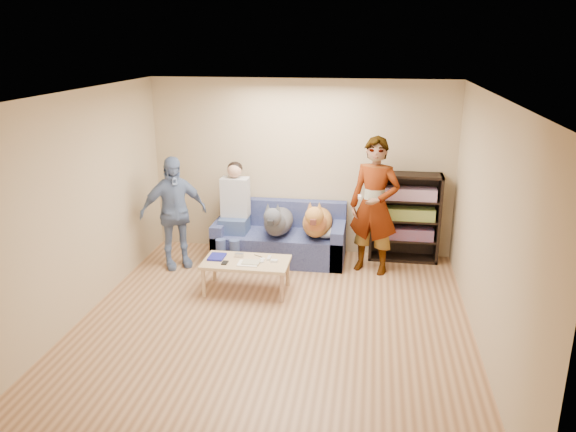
% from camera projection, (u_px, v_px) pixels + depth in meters
% --- Properties ---
extents(ground, '(5.00, 5.00, 0.00)m').
position_uv_depth(ground, '(272.00, 327.00, 6.40)').
color(ground, '#905F3C').
rests_on(ground, ground).
extents(ceiling, '(5.00, 5.00, 0.00)m').
position_uv_depth(ceiling, '(270.00, 95.00, 5.61)').
color(ceiling, white).
rests_on(ceiling, ground).
extents(wall_back, '(4.50, 0.00, 4.50)m').
position_uv_depth(wall_back, '(301.00, 167.00, 8.36)').
color(wall_back, tan).
rests_on(wall_back, ground).
extents(wall_front, '(4.50, 0.00, 4.50)m').
position_uv_depth(wall_front, '(202.00, 336.00, 3.65)').
color(wall_front, tan).
rests_on(wall_front, ground).
extents(wall_left, '(0.00, 5.00, 5.00)m').
position_uv_depth(wall_left, '(75.00, 209.00, 6.32)').
color(wall_left, tan).
rests_on(wall_left, ground).
extents(wall_right, '(0.00, 5.00, 5.00)m').
position_uv_depth(wall_right, '(490.00, 229.00, 5.68)').
color(wall_right, tan).
rests_on(wall_right, ground).
extents(blanket, '(0.39, 0.33, 0.13)m').
position_uv_depth(blanket, '(326.00, 232.00, 8.00)').
color(blanket, '#A9A8AD').
rests_on(blanket, sofa).
extents(person_standing_right, '(0.80, 0.65, 1.90)m').
position_uv_depth(person_standing_right, '(374.00, 206.00, 7.66)').
color(person_standing_right, gray).
rests_on(person_standing_right, ground).
extents(person_standing_left, '(1.00, 0.85, 1.61)m').
position_uv_depth(person_standing_left, '(173.00, 213.00, 7.87)').
color(person_standing_left, '#6979A8').
rests_on(person_standing_left, ground).
extents(held_controller, '(0.05, 0.13, 0.03)m').
position_uv_depth(held_controller, '(360.00, 197.00, 7.45)').
color(held_controller, white).
rests_on(held_controller, person_standing_right).
extents(notebook_blue, '(0.20, 0.26, 0.03)m').
position_uv_depth(notebook_blue, '(217.00, 257.00, 7.28)').
color(notebook_blue, navy).
rests_on(notebook_blue, coffee_table).
extents(papers, '(0.26, 0.20, 0.02)m').
position_uv_depth(papers, '(248.00, 264.00, 7.07)').
color(papers, white).
rests_on(papers, coffee_table).
extents(magazine, '(0.22, 0.17, 0.01)m').
position_uv_depth(magazine, '(251.00, 262.00, 7.09)').
color(magazine, '#B1AD8E').
rests_on(magazine, coffee_table).
extents(camera_silver, '(0.11, 0.06, 0.05)m').
position_uv_depth(camera_silver, '(239.00, 255.00, 7.30)').
color(camera_silver, '#BCBCC1').
rests_on(camera_silver, coffee_table).
extents(controller_a, '(0.04, 0.13, 0.03)m').
position_uv_depth(controller_a, '(269.00, 258.00, 7.23)').
color(controller_a, silver).
rests_on(controller_a, coffee_table).
extents(controller_b, '(0.09, 0.06, 0.03)m').
position_uv_depth(controller_b, '(274.00, 261.00, 7.14)').
color(controller_b, white).
rests_on(controller_b, coffee_table).
extents(headphone_cup_a, '(0.07, 0.07, 0.02)m').
position_uv_depth(headphone_cup_a, '(261.00, 262.00, 7.13)').
color(headphone_cup_a, silver).
rests_on(headphone_cup_a, coffee_table).
extents(headphone_cup_b, '(0.07, 0.07, 0.02)m').
position_uv_depth(headphone_cup_b, '(262.00, 259.00, 7.20)').
color(headphone_cup_b, white).
rests_on(headphone_cup_b, coffee_table).
extents(pen_orange, '(0.13, 0.06, 0.01)m').
position_uv_depth(pen_orange, '(242.00, 265.00, 7.03)').
color(pen_orange, '#D1611D').
rests_on(pen_orange, coffee_table).
extents(pen_black, '(0.13, 0.08, 0.01)m').
position_uv_depth(pen_black, '(258.00, 256.00, 7.33)').
color(pen_black, black).
rests_on(pen_black, coffee_table).
extents(wallet, '(0.07, 0.12, 0.02)m').
position_uv_depth(wallet, '(225.00, 263.00, 7.10)').
color(wallet, black).
rests_on(wallet, coffee_table).
extents(sofa, '(1.90, 0.85, 0.82)m').
position_uv_depth(sofa, '(280.00, 240.00, 8.32)').
color(sofa, '#515B93').
rests_on(sofa, ground).
extents(person_seated, '(0.40, 0.73, 1.47)m').
position_uv_depth(person_seated, '(234.00, 209.00, 8.15)').
color(person_seated, '#3C5685').
rests_on(person_seated, sofa).
extents(dog_gray, '(0.41, 1.25, 0.59)m').
position_uv_depth(dog_gray, '(278.00, 221.00, 8.04)').
color(dog_gray, '#44454E').
rests_on(dog_gray, sofa).
extents(dog_tan, '(0.42, 1.17, 0.61)m').
position_uv_depth(dog_tan, '(317.00, 221.00, 8.00)').
color(dog_tan, '#AD6935').
rests_on(dog_tan, sofa).
extents(coffee_table, '(1.10, 0.60, 0.42)m').
position_uv_depth(coffee_table, '(246.00, 264.00, 7.19)').
color(coffee_table, tan).
rests_on(coffee_table, ground).
extents(bookshelf, '(1.00, 0.34, 1.30)m').
position_uv_depth(bookshelf, '(405.00, 215.00, 8.16)').
color(bookshelf, black).
rests_on(bookshelf, ground).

